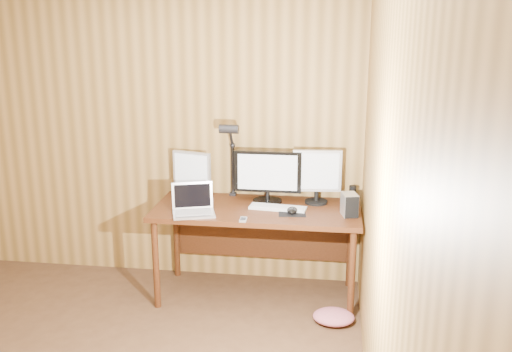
% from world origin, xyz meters
% --- Properties ---
extents(room_shell, '(4.00, 4.00, 4.00)m').
position_xyz_m(room_shell, '(0.00, 0.00, 1.25)').
color(room_shell, '#4A301C').
rests_on(room_shell, ground).
extents(desk, '(1.60, 0.70, 0.75)m').
position_xyz_m(desk, '(0.93, 1.70, 0.63)').
color(desk, '#3E1D0C').
rests_on(desk, floor).
extents(monitor_center, '(0.53, 0.23, 0.42)m').
position_xyz_m(monitor_center, '(1.00, 1.78, 0.97)').
color(monitor_center, black).
rests_on(monitor_center, desk).
extents(monitor_left, '(0.33, 0.16, 0.38)m').
position_xyz_m(monitor_left, '(0.37, 1.84, 0.95)').
color(monitor_left, black).
rests_on(monitor_left, desk).
extents(monitor_right, '(0.38, 0.18, 0.43)m').
position_xyz_m(monitor_right, '(1.38, 1.81, 0.98)').
color(monitor_right, black).
rests_on(monitor_right, desk).
extents(laptop, '(0.37, 0.32, 0.22)m').
position_xyz_m(laptop, '(0.47, 1.44, 0.81)').
color(laptop, silver).
rests_on(laptop, desk).
extents(keyboard, '(0.45, 0.18, 0.02)m').
position_xyz_m(keyboard, '(1.09, 1.62, 0.76)').
color(keyboard, silver).
rests_on(keyboard, desk).
extents(mousepad, '(0.22, 0.18, 0.00)m').
position_xyz_m(mousepad, '(1.21, 1.53, 0.75)').
color(mousepad, black).
rests_on(mousepad, desk).
extents(mouse, '(0.11, 0.14, 0.04)m').
position_xyz_m(mouse, '(1.21, 1.53, 0.77)').
color(mouse, black).
rests_on(mouse, mousepad).
extents(hard_drive, '(0.14, 0.17, 0.17)m').
position_xyz_m(hard_drive, '(1.64, 1.55, 0.83)').
color(hard_drive, silver).
rests_on(hard_drive, desk).
extents(phone, '(0.05, 0.10, 0.01)m').
position_xyz_m(phone, '(0.87, 1.33, 0.76)').
color(phone, silver).
rests_on(phone, desk).
extents(speaker, '(0.06, 0.06, 0.13)m').
position_xyz_m(speaker, '(1.67, 1.88, 0.82)').
color(speaker, black).
rests_on(speaker, desk).
extents(desk_lamp, '(0.15, 0.22, 0.66)m').
position_xyz_m(desk_lamp, '(0.69, 1.86, 1.16)').
color(desk_lamp, black).
rests_on(desk_lamp, desk).
extents(fabric_pile, '(0.33, 0.28, 0.10)m').
position_xyz_m(fabric_pile, '(1.55, 1.28, 0.05)').
color(fabric_pile, '#B45766').
rests_on(fabric_pile, floor).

